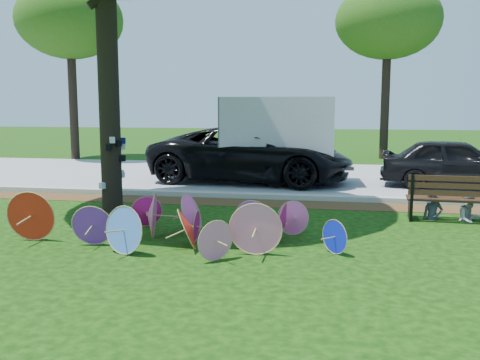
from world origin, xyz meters
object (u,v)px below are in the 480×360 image
at_px(parasol_pile, 180,222).
at_px(cargo_trailer, 278,135).
at_px(park_bench, 452,198).
at_px(dark_pickup, 456,163).
at_px(black_van, 251,154).
at_px(person_left, 434,192).
at_px(person_right, 471,194).

xyz_separation_m(parasol_pile, cargo_trailer, (0.82, 7.33, 1.04)).
bearing_deg(park_bench, dark_pickup, 81.25).
bearing_deg(dark_pickup, cargo_trailer, 95.29).
bearing_deg(parasol_pile, park_bench, 29.13).
height_order(black_van, person_left, black_van).
distance_m(parasol_pile, dark_pickup, 9.29).
bearing_deg(person_right, person_left, 155.14).
height_order(dark_pickup, cargo_trailer, cargo_trailer).
distance_m(black_van, dark_pickup, 5.80).
height_order(parasol_pile, dark_pickup, dark_pickup).
distance_m(cargo_trailer, person_right, 6.38).
bearing_deg(park_bench, person_left, 175.52).
height_order(parasol_pile, person_left, person_left).
distance_m(parasol_pile, park_bench, 5.52).
xyz_separation_m(parasol_pile, park_bench, (4.82, 2.69, 0.09)).
bearing_deg(black_van, person_right, -126.12).
bearing_deg(dark_pickup, black_van, 95.24).
relative_size(dark_pickup, person_left, 3.59).
distance_m(black_van, cargo_trailer, 0.99).
xyz_separation_m(dark_pickup, park_bench, (-1.00, -4.54, -0.23)).
distance_m(cargo_trailer, person_left, 5.92).
xyz_separation_m(black_van, cargo_trailer, (0.80, -0.02, 0.58)).
xyz_separation_m(black_van, person_left, (4.45, -4.61, -0.27)).
bearing_deg(cargo_trailer, dark_pickup, -4.82).
relative_size(park_bench, person_left, 1.57).
bearing_deg(parasol_pile, black_van, 89.83).
xyz_separation_m(park_bench, person_left, (-0.35, 0.05, 0.10)).
relative_size(parasol_pile, person_left, 5.09).
height_order(cargo_trailer, person_left, cargo_trailer).
distance_m(parasol_pile, cargo_trailer, 7.45).
bearing_deg(person_left, park_bench, -17.03).
height_order(black_van, cargo_trailer, cargo_trailer).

